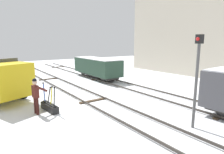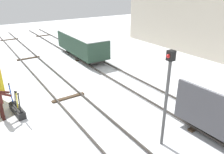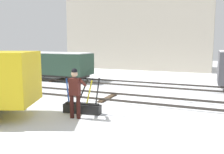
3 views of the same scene
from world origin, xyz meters
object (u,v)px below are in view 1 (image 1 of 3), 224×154
object	(u,v)px
rail_worker	(36,94)
signal_post	(197,73)
freight_car_back_track	(97,67)
switch_lever_frame	(50,106)

from	to	relation	value
rail_worker	signal_post	xyz separation A→B (m)	(5.55, 5.00, 1.33)
rail_worker	freight_car_back_track	distance (m)	10.13
signal_post	rail_worker	bearing A→B (deg)	-138.00
switch_lever_frame	signal_post	size ratio (longest dim) A/B	0.40
rail_worker	signal_post	bearing A→B (deg)	35.75
rail_worker	switch_lever_frame	bearing A→B (deg)	90.92
switch_lever_frame	signal_post	bearing A→B (deg)	31.36
signal_post	freight_car_back_track	bearing A→B (deg)	168.03
signal_post	freight_car_back_track	size ratio (longest dim) A/B	0.61
freight_car_back_track	signal_post	bearing A→B (deg)	-10.77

